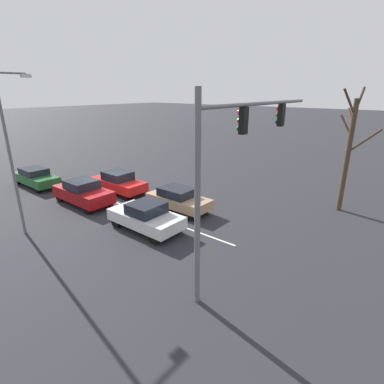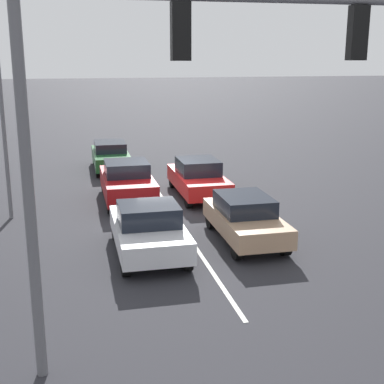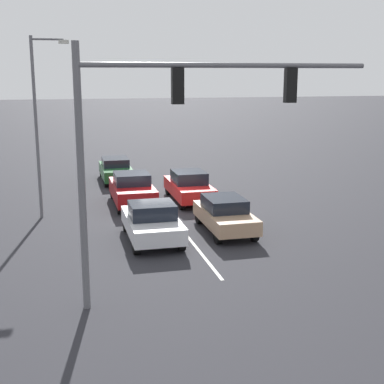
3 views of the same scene
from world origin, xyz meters
name	(u,v)px [view 1 (image 1 of 3)]	position (x,y,z in m)	size (l,w,h in m)	color
ground_plane	(109,200)	(0.00, 0.00, 0.00)	(240.00, 240.00, 0.00)	#28282D
lane_stripe_left_divider	(128,207)	(0.00, 1.96, 0.01)	(0.12, 15.91, 0.01)	silver
car_silver_midlane_front	(146,216)	(1.46, 5.28, 0.76)	(1.93, 4.14, 1.52)	silver
car_tan_leftlane_front	(178,199)	(-1.66, 4.78, 0.75)	(1.72, 4.07, 1.43)	tan
car_maroon_midlane_second	(83,192)	(1.43, -0.73, 0.80)	(1.89, 4.39, 1.60)	maroon
car_red_leftlane_second	(118,182)	(-1.50, -0.88, 0.77)	(1.78, 4.44, 1.55)	red
car_darkgreen_midlane_third	(36,177)	(1.61, -7.02, 0.72)	(1.72, 4.43, 1.40)	#1E5928
traffic_signal_gantry	(236,150)	(2.01, 10.90, 5.06)	(8.16, 0.37, 7.18)	slate
street_lamp_right_shoulder	(12,146)	(5.59, 0.65, 4.55)	(1.64, 0.24, 7.96)	slate
bare_tree_near	(349,150)	(-8.06, 12.49, 3.76)	(1.67, 2.28, 7.26)	#423323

